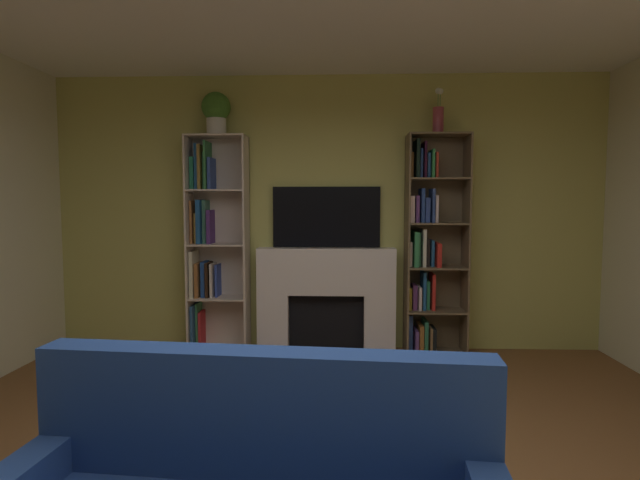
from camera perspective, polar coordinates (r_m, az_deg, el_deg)
The scene contains 8 objects.
wall_back_accent at distance 5.21m, azimuth 0.76°, elevation 3.06°, with size 5.77×0.06×2.83m, color tan.
fireplace at distance 5.16m, azimuth 0.71°, elevation -6.53°, with size 1.51×0.51×1.06m.
tv at distance 5.15m, azimuth 0.74°, elevation 2.66°, with size 1.10×0.06×0.62m, color black.
bookshelf_left at distance 5.25m, azimuth -12.29°, elevation -0.19°, with size 0.60×0.31×2.20m.
bookshelf_right at distance 5.15m, azimuth 12.33°, elevation -1.03°, with size 0.60×0.34×2.20m.
potted_plant at distance 5.26m, azimuth -11.80°, elevation 14.26°, with size 0.29×0.29×0.43m.
vase_with_flowers at distance 5.19m, azimuth 13.39°, elevation 13.53°, with size 0.11×0.11×0.45m.
coffee_table at distance 2.65m, azimuth -5.43°, elevation -21.14°, with size 1.00×0.49×0.45m.
Camera 1 is at (0.14, -2.38, 1.53)m, focal length 27.95 mm.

